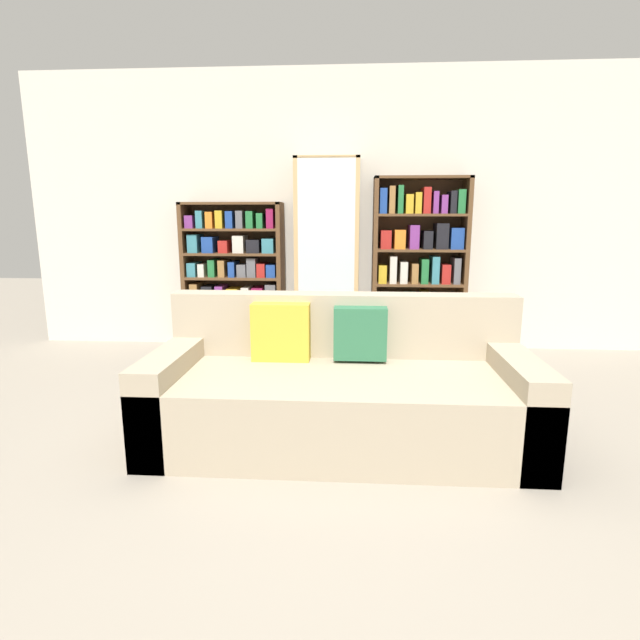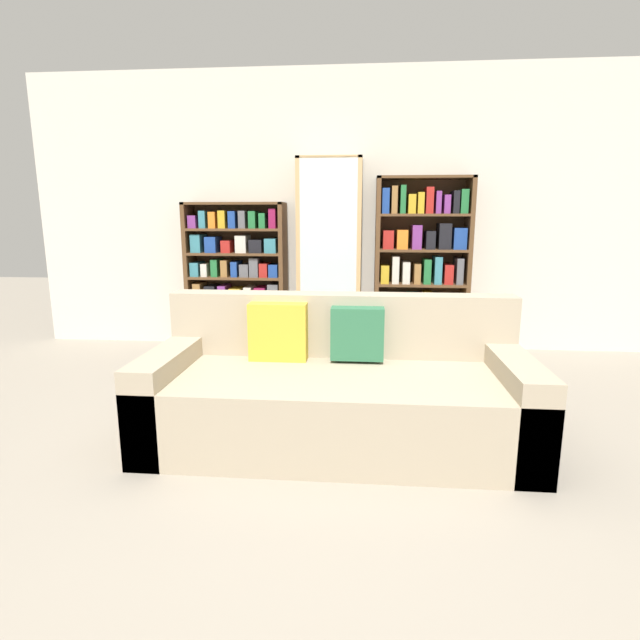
% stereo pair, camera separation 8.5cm
% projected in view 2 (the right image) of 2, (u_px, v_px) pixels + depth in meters
% --- Properties ---
extents(ground_plane, '(16.00, 16.00, 0.00)m').
position_uv_depth(ground_plane, '(327.00, 481.00, 2.52)').
color(ground_plane, gray).
extents(wall_back, '(6.40, 0.06, 2.70)m').
position_uv_depth(wall_back, '(349.00, 213.00, 4.93)').
color(wall_back, silver).
rests_on(wall_back, ground).
extents(couch, '(2.19, 0.96, 0.83)m').
position_uv_depth(couch, '(337.00, 392.00, 2.97)').
color(couch, tan).
rests_on(couch, ground).
extents(bookshelf_left, '(0.98, 0.32, 1.45)m').
position_uv_depth(bookshelf_left, '(237.00, 279.00, 4.95)').
color(bookshelf_left, brown).
rests_on(bookshelf_left, ground).
extents(display_cabinet, '(0.61, 0.36, 1.85)m').
position_uv_depth(display_cabinet, '(330.00, 257.00, 4.81)').
color(display_cabinet, tan).
rests_on(display_cabinet, ground).
extents(bookshelf_right, '(0.89, 0.32, 1.67)m').
position_uv_depth(bookshelf_right, '(421.00, 270.00, 4.77)').
color(bookshelf_right, brown).
rests_on(bookshelf_right, ground).
extents(wine_bottle, '(0.08, 0.08, 0.41)m').
position_uv_depth(wine_bottle, '(362.00, 374.00, 3.70)').
color(wine_bottle, black).
rests_on(wine_bottle, ground).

